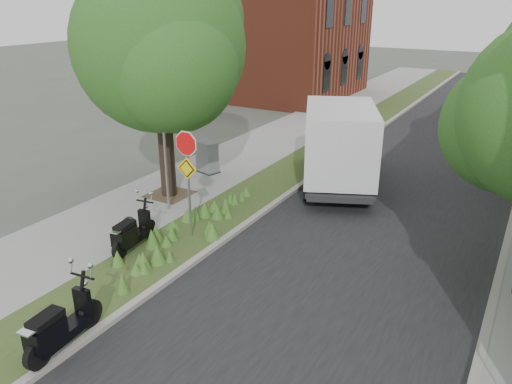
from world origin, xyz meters
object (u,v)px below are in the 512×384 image
scooter_near (130,236)px  utility_cabinet (207,158)px  sign_assembly (187,163)px  box_truck (339,141)px  scooter_far (56,332)px

scooter_near → utility_cabinet: 6.65m
sign_assembly → box_truck: bearing=72.5°
sign_assembly → scooter_near: size_ratio=1.74×
box_truck → utility_cabinet: bearing=-163.8°
scooter_far → box_truck: box_truck is taller
sign_assembly → box_truck: 6.56m
box_truck → scooter_near: bearing=-110.2°
sign_assembly → utility_cabinet: 5.84m
sign_assembly → scooter_far: bearing=-81.2°
scooter_near → scooter_far: 4.15m
box_truck → utility_cabinet: size_ratio=5.07×
box_truck → utility_cabinet: 5.10m
scooter_near → box_truck: box_truck is taller
sign_assembly → scooter_far: sign_assembly is taller
sign_assembly → scooter_far: (0.82, -5.30, -1.75)m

